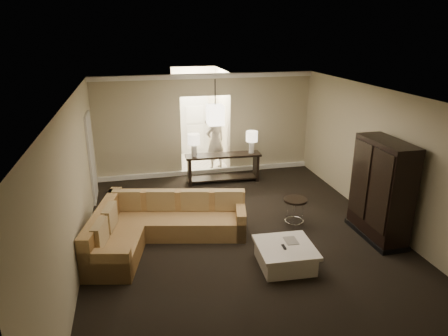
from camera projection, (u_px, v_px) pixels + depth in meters
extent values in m
plane|color=black|center=(245.00, 241.00, 7.81)|extent=(8.00, 8.00, 0.00)
cube|color=#BAB18D|center=(206.00, 125.00, 11.02)|extent=(6.00, 0.04, 2.80)
cube|color=#BAB18D|center=(366.00, 320.00, 3.67)|extent=(6.00, 0.04, 2.80)
cube|color=#BAB18D|center=(74.00, 188.00, 6.70)|extent=(0.04, 8.00, 2.80)
cube|color=#BAB18D|center=(390.00, 162.00, 7.99)|extent=(0.04, 8.00, 2.80)
cube|color=white|center=(247.00, 98.00, 6.88)|extent=(6.00, 8.00, 0.02)
cube|color=white|center=(205.00, 76.00, 10.53)|extent=(6.00, 0.10, 0.12)
cube|color=white|center=(207.00, 171.00, 11.42)|extent=(6.00, 0.10, 0.12)
cube|color=silver|center=(92.00, 158.00, 9.40)|extent=(0.05, 0.90, 2.10)
cube|color=silver|center=(200.00, 162.00, 12.40)|extent=(1.40, 2.00, 0.01)
cube|color=beige|center=(176.00, 119.00, 11.79)|extent=(0.04, 2.00, 2.80)
cube|color=beige|center=(222.00, 116.00, 12.09)|extent=(0.04, 2.00, 2.80)
cube|color=beige|center=(194.00, 111.00, 12.86)|extent=(1.40, 0.04, 2.80)
cube|color=silver|center=(195.00, 122.00, 12.95)|extent=(0.90, 0.05, 2.10)
cube|color=brown|center=(176.00, 225.00, 8.03)|extent=(2.89, 1.42, 0.39)
cube|color=brown|center=(115.00, 253.00, 7.02)|extent=(1.10, 1.44, 0.39)
cube|color=brown|center=(177.00, 200.00, 8.18)|extent=(2.75, 0.83, 0.42)
cube|color=brown|center=(103.00, 220.00, 7.32)|extent=(0.71, 2.21, 0.42)
cube|color=brown|center=(241.00, 220.00, 8.01)|extent=(0.36, 0.85, 0.57)
cube|color=brown|center=(106.00, 266.00, 6.47)|extent=(0.85, 0.36, 0.57)
cube|color=#8F6D4C|center=(127.00, 200.00, 8.13)|extent=(0.59, 0.27, 0.42)
cube|color=#8F6D4C|center=(161.00, 200.00, 8.13)|extent=(0.59, 0.27, 0.42)
cube|color=#8F6D4C|center=(195.00, 200.00, 8.13)|extent=(0.59, 0.27, 0.42)
cube|color=#8F6D4C|center=(229.00, 200.00, 8.14)|extent=(0.59, 0.27, 0.42)
cube|color=#8F6D4C|center=(110.00, 217.00, 7.40)|extent=(0.27, 0.57, 0.42)
cube|color=#8F6D4C|center=(100.00, 234.00, 6.79)|extent=(0.27, 0.57, 0.42)
cube|color=silver|center=(285.00, 257.00, 6.95)|extent=(0.92, 0.92, 0.33)
cube|color=silver|center=(286.00, 247.00, 6.89)|extent=(1.02, 1.02, 0.06)
cube|color=black|center=(284.00, 247.00, 6.82)|extent=(0.06, 0.16, 0.02)
cube|color=#BBB1A3|center=(291.00, 241.00, 7.04)|extent=(0.23, 0.30, 0.01)
cube|color=black|center=(223.00, 155.00, 10.57)|extent=(2.02, 0.54, 0.05)
cube|color=black|center=(189.00, 171.00, 10.54)|extent=(0.09, 0.41, 0.73)
cube|color=black|center=(256.00, 167.00, 10.86)|extent=(0.09, 0.41, 0.73)
cube|color=black|center=(223.00, 178.00, 10.78)|extent=(1.92, 0.49, 0.04)
cube|color=black|center=(382.00, 190.00, 7.66)|extent=(0.55, 1.32, 1.98)
cube|color=black|center=(379.00, 191.00, 7.25)|extent=(0.03, 0.59, 1.51)
cube|color=black|center=(360.00, 179.00, 7.85)|extent=(0.03, 0.59, 1.51)
cube|color=black|center=(375.00, 234.00, 7.97)|extent=(0.59, 1.38, 0.09)
cylinder|color=black|center=(295.00, 200.00, 8.23)|extent=(0.49, 0.49, 0.04)
torus|color=silver|center=(294.00, 221.00, 8.38)|extent=(0.40, 0.40, 0.03)
cylinder|color=silver|center=(303.00, 212.00, 8.37)|extent=(0.03, 0.03, 0.57)
cylinder|color=silver|center=(287.00, 210.00, 8.45)|extent=(0.03, 0.03, 0.57)
cylinder|color=silver|center=(294.00, 217.00, 8.15)|extent=(0.03, 0.03, 0.57)
cylinder|color=silver|center=(194.00, 150.00, 10.37)|extent=(0.15, 0.15, 0.32)
cylinder|color=#FDE6BE|center=(194.00, 139.00, 10.27)|extent=(0.31, 0.31, 0.27)
cylinder|color=silver|center=(252.00, 147.00, 10.64)|extent=(0.15, 0.15, 0.32)
cylinder|color=#FDE6BE|center=(252.00, 136.00, 10.54)|extent=(0.31, 0.31, 0.27)
cylinder|color=black|center=(215.00, 92.00, 9.46)|extent=(0.02, 0.02, 0.60)
cube|color=beige|center=(215.00, 115.00, 9.64)|extent=(0.38, 0.38, 0.48)
imported|color=beige|center=(215.00, 138.00, 11.53)|extent=(0.79, 0.68, 1.84)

